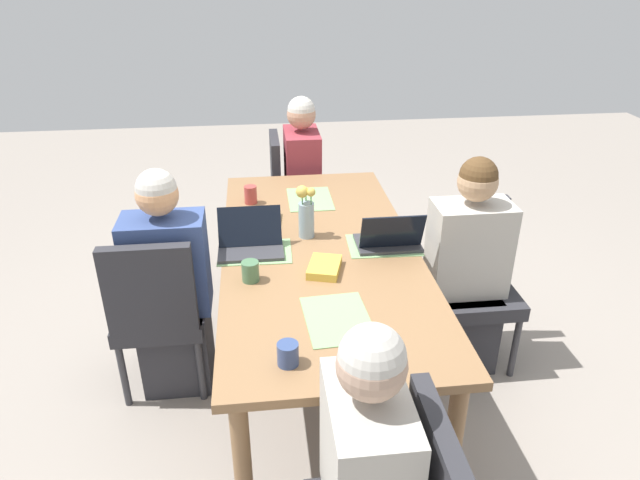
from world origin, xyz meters
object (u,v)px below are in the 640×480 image
(person_head_right_left_near, at_px, (302,188))
(coffee_mug_near_left, at_px, (288,354))
(chair_head_right_left_near, at_px, (292,189))
(laptop_far_left_mid, at_px, (251,243))
(flower_vase, at_px, (306,213))
(coffee_mug_near_right, at_px, (250,271))
(book_red_cover, at_px, (324,267))
(person_far_left_mid, at_px, (171,294))
(coffee_mug_centre_left, at_px, (251,195))
(person_near_right_near, at_px, (465,277))
(dining_table, at_px, (320,262))
(chair_near_right_near, at_px, (470,274))
(book_blue_cover, at_px, (267,220))
(laptop_near_right_near, at_px, (389,240))
(chair_far_left_mid, at_px, (158,308))

(person_head_right_left_near, xyz_separation_m, coffee_mug_near_left, (-2.22, 0.25, 0.26))
(chair_head_right_left_near, height_order, laptop_far_left_mid, laptop_far_left_mid)
(chair_head_right_left_near, relative_size, flower_vase, 3.14)
(person_head_right_left_near, height_order, laptop_far_left_mid, person_head_right_left_near)
(coffee_mug_near_right, relative_size, book_red_cover, 0.48)
(coffee_mug_near_left, bearing_deg, book_red_cover, -18.17)
(person_far_left_mid, xyz_separation_m, coffee_mug_centre_left, (0.62, -0.42, 0.27))
(person_near_right_near, height_order, laptop_far_left_mid, person_near_right_near)
(dining_table, bearing_deg, chair_near_right_near, -85.30)
(book_blue_cover, bearing_deg, laptop_near_right_near, -116.10)
(laptop_near_right_near, xyz_separation_m, coffee_mug_near_right, (-0.24, 0.69, 0.00))
(flower_vase, bearing_deg, book_blue_cover, 44.81)
(chair_near_right_near, height_order, book_red_cover, chair_near_right_near)
(chair_head_right_left_near, distance_m, flower_vase, 1.32)
(laptop_far_left_mid, distance_m, coffee_mug_centre_left, 0.60)
(chair_far_left_mid, bearing_deg, coffee_mug_near_right, -112.61)
(laptop_near_right_near, height_order, laptop_far_left_mid, laptop_near_right_near)
(dining_table, xyz_separation_m, coffee_mug_centre_left, (0.62, 0.34, 0.13))
(chair_far_left_mid, xyz_separation_m, person_far_left_mid, (0.07, -0.06, 0.03))
(person_near_right_near, relative_size, coffee_mug_near_right, 12.56)
(chair_far_left_mid, bearing_deg, person_near_right_near, -87.72)
(person_head_right_left_near, bearing_deg, laptop_far_left_mid, 164.35)
(chair_far_left_mid, bearing_deg, person_head_right_left_near, -30.77)
(chair_far_left_mid, relative_size, book_red_cover, 4.50)
(chair_near_right_near, bearing_deg, book_red_cover, 108.98)
(person_near_right_near, xyz_separation_m, laptop_far_left_mid, (0.03, 1.12, 0.26))
(flower_vase, height_order, coffee_mug_near_right, flower_vase)
(flower_vase, xyz_separation_m, book_blue_cover, (0.20, 0.20, -0.12))
(person_far_left_mid, xyz_separation_m, person_near_right_near, (-0.01, -1.54, 0.00))
(coffee_mug_centre_left, bearing_deg, dining_table, -151.42)
(person_head_right_left_near, distance_m, person_far_left_mid, 1.56)
(person_head_right_left_near, height_order, coffee_mug_centre_left, person_head_right_left_near)
(laptop_far_left_mid, bearing_deg, chair_far_left_mid, 101.09)
(chair_head_right_left_near, xyz_separation_m, person_head_right_left_near, (-0.06, -0.07, 0.03))
(dining_table, distance_m, person_near_right_near, 0.79)
(dining_table, bearing_deg, chair_head_right_left_near, 1.86)
(dining_table, distance_m, coffee_mug_centre_left, 0.72)
(coffee_mug_near_left, bearing_deg, chair_far_left_mid, 37.02)
(chair_head_right_left_near, relative_size, chair_far_left_mid, 1.00)
(person_far_left_mid, height_order, book_blue_cover, person_far_left_mid)
(dining_table, distance_m, person_head_right_left_near, 1.36)
(coffee_mug_centre_left, bearing_deg, person_far_left_mid, 145.68)
(person_head_right_left_near, bearing_deg, flower_vase, 176.03)
(book_blue_cover, bearing_deg, person_head_right_left_near, -9.70)
(laptop_far_left_mid, xyz_separation_m, coffee_mug_centre_left, (0.60, -0.01, 0.01))
(person_near_right_near, bearing_deg, person_far_left_mid, 89.59)
(coffee_mug_centre_left, xyz_separation_m, book_red_cover, (-0.84, -0.33, -0.03))
(person_far_left_mid, distance_m, laptop_far_left_mid, 0.49)
(dining_table, xyz_separation_m, book_blue_cover, (0.35, 0.25, 0.09))
(dining_table, relative_size, flower_vase, 7.35)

